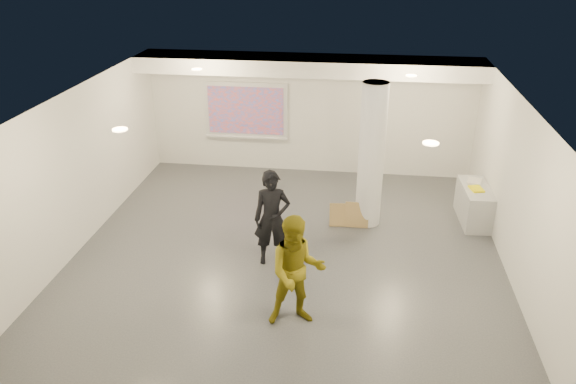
# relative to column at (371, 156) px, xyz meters

# --- Properties ---
(floor) EXTENTS (8.00, 9.00, 0.01)m
(floor) POSITION_rel_column_xyz_m (-1.50, -1.80, -1.50)
(floor) COLOR #393B40
(floor) RESTS_ON ground
(ceiling) EXTENTS (8.00, 9.00, 0.01)m
(ceiling) POSITION_rel_column_xyz_m (-1.50, -1.80, 1.50)
(ceiling) COLOR white
(ceiling) RESTS_ON floor
(wall_back) EXTENTS (8.00, 0.01, 3.00)m
(wall_back) POSITION_rel_column_xyz_m (-1.50, 2.70, 0.00)
(wall_back) COLOR silver
(wall_back) RESTS_ON floor
(wall_front) EXTENTS (8.00, 0.01, 3.00)m
(wall_front) POSITION_rel_column_xyz_m (-1.50, -6.30, 0.00)
(wall_front) COLOR silver
(wall_front) RESTS_ON floor
(wall_left) EXTENTS (0.01, 9.00, 3.00)m
(wall_left) POSITION_rel_column_xyz_m (-5.50, -1.80, 0.00)
(wall_left) COLOR silver
(wall_left) RESTS_ON floor
(wall_right) EXTENTS (0.01, 9.00, 3.00)m
(wall_right) POSITION_rel_column_xyz_m (2.50, -1.80, 0.00)
(wall_right) COLOR silver
(wall_right) RESTS_ON floor
(soffit_band) EXTENTS (8.00, 1.10, 0.36)m
(soffit_band) POSITION_rel_column_xyz_m (-1.50, 2.15, 1.32)
(soffit_band) COLOR white
(soffit_band) RESTS_ON ceiling
(downlight_nw) EXTENTS (0.22, 0.22, 0.02)m
(downlight_nw) POSITION_rel_column_xyz_m (-3.70, 0.70, 1.48)
(downlight_nw) COLOR #FFD190
(downlight_nw) RESTS_ON ceiling
(downlight_ne) EXTENTS (0.22, 0.22, 0.02)m
(downlight_ne) POSITION_rel_column_xyz_m (0.70, 0.70, 1.48)
(downlight_ne) COLOR #FFD190
(downlight_ne) RESTS_ON ceiling
(downlight_sw) EXTENTS (0.22, 0.22, 0.02)m
(downlight_sw) POSITION_rel_column_xyz_m (-3.70, -3.30, 1.48)
(downlight_sw) COLOR #FFD190
(downlight_sw) RESTS_ON ceiling
(downlight_se) EXTENTS (0.22, 0.22, 0.02)m
(downlight_se) POSITION_rel_column_xyz_m (0.70, -3.30, 1.48)
(downlight_se) COLOR #FFD190
(downlight_se) RESTS_ON ceiling
(column) EXTENTS (0.52, 0.52, 3.00)m
(column) POSITION_rel_column_xyz_m (0.00, 0.00, 0.00)
(column) COLOR silver
(column) RESTS_ON floor
(projection_screen) EXTENTS (2.10, 0.13, 1.42)m
(projection_screen) POSITION_rel_column_xyz_m (-3.10, 2.65, 0.03)
(projection_screen) COLOR silver
(projection_screen) RESTS_ON wall_back
(credenza) EXTENTS (0.62, 1.35, 0.77)m
(credenza) POSITION_rel_column_xyz_m (2.22, 0.37, -1.11)
(credenza) COLOR #9C9FA1
(credenza) RESTS_ON floor
(papers_stack) EXTENTS (0.37, 0.42, 0.02)m
(papers_stack) POSITION_rel_column_xyz_m (2.22, 0.69, -0.72)
(papers_stack) COLOR silver
(papers_stack) RESTS_ON credenza
(postit_pad) EXTENTS (0.30, 0.37, 0.03)m
(postit_pad) POSITION_rel_column_xyz_m (2.18, 0.25, -0.71)
(postit_pad) COLOR #EADD00
(postit_pad) RESTS_ON credenza
(cardboard_back) EXTENTS (0.49, 0.18, 0.53)m
(cardboard_back) POSITION_rel_column_xyz_m (-0.22, -0.21, -1.24)
(cardboard_back) COLOR olive
(cardboard_back) RESTS_ON floor
(cardboard_front) EXTENTS (0.46, 0.22, 0.48)m
(cardboard_front) POSITION_rel_column_xyz_m (-0.56, -0.21, -1.26)
(cardboard_front) COLOR olive
(cardboard_front) RESTS_ON floor
(woman) EXTENTS (0.72, 0.54, 1.80)m
(woman) POSITION_rel_column_xyz_m (-1.74, -1.81, -0.60)
(woman) COLOR black
(woman) RESTS_ON floor
(man) EXTENTS (1.02, 0.88, 1.82)m
(man) POSITION_rel_column_xyz_m (-1.09, -3.51, -0.59)
(man) COLOR olive
(man) RESTS_ON floor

